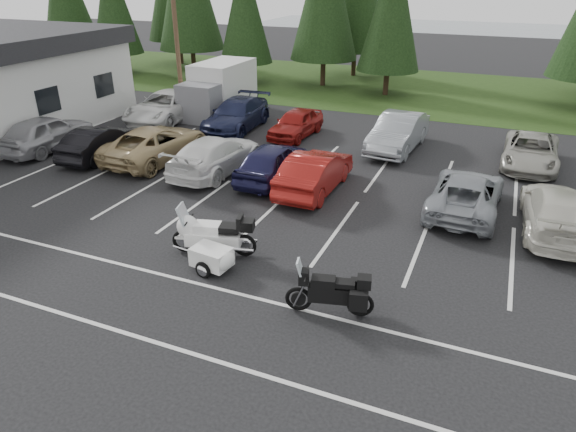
% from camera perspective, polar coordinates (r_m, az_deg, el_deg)
% --- Properties ---
extents(ground, '(120.00, 120.00, 0.00)m').
position_cam_1_polar(ground, '(17.34, -5.68, -1.17)').
color(ground, black).
rests_on(ground, ground).
extents(grass_strip, '(80.00, 16.00, 0.01)m').
position_cam_1_polar(grass_strip, '(39.05, 11.56, 13.78)').
color(grass_strip, '#1C3410').
rests_on(grass_strip, ground).
extents(lake_water, '(70.00, 50.00, 0.02)m').
position_cam_1_polar(lake_water, '(69.04, 20.77, 17.78)').
color(lake_water, slate).
rests_on(lake_water, ground).
extents(utility_pole, '(1.60, 0.26, 9.00)m').
position_cam_1_polar(utility_pole, '(31.11, -12.36, 19.51)').
color(utility_pole, '#473321').
rests_on(utility_pole, ground).
extents(box_truck, '(2.40, 5.60, 2.90)m').
position_cam_1_polar(box_truck, '(30.96, -8.10, 13.70)').
color(box_truck, silver).
rests_on(box_truck, ground).
extents(stall_markings, '(32.00, 16.00, 0.01)m').
position_cam_1_polar(stall_markings, '(18.94, -2.85, 1.37)').
color(stall_markings, silver).
rests_on(stall_markings, ground).
extents(conifer_1, '(3.96, 3.96, 9.22)m').
position_cam_1_polar(conifer_1, '(45.64, -18.92, 21.53)').
color(conifer_1, '#332316').
rests_on(conifer_1, ground).
extents(conifer_3, '(3.87, 3.87, 9.02)m').
position_cam_1_polar(conifer_3, '(39.37, -4.86, 22.03)').
color(conifer_3, '#332316').
rests_on(conifer_3, ground).
extents(conifer_5, '(4.14, 4.14, 9.63)m').
position_cam_1_polar(conifer_5, '(35.97, 11.52, 21.87)').
color(conifer_5, '#332316').
rests_on(conifer_5, ground).
extents(car_near_0, '(2.11, 4.97, 1.68)m').
position_cam_1_polar(car_near_0, '(27.05, -25.28, 8.38)').
color(car_near_0, '#99989C').
rests_on(car_near_0, ground).
extents(car_near_1, '(1.84, 4.47, 1.44)m').
position_cam_1_polar(car_near_1, '(24.99, -20.23, 7.69)').
color(car_near_1, black).
rests_on(car_near_1, ground).
extents(car_near_2, '(2.68, 5.58, 1.53)m').
position_cam_1_polar(car_near_2, '(23.93, -14.51, 7.83)').
color(car_near_2, tan).
rests_on(car_near_2, ground).
extents(car_near_3, '(2.34, 5.32, 1.52)m').
position_cam_1_polar(car_near_3, '(21.94, -8.03, 6.76)').
color(car_near_3, white).
rests_on(car_near_3, ground).
extents(car_near_4, '(1.82, 4.50, 1.53)m').
position_cam_1_polar(car_near_4, '(20.92, -1.70, 6.07)').
color(car_near_4, '#19193F').
rests_on(car_near_4, ground).
extents(car_near_5, '(1.70, 4.74, 1.55)m').
position_cam_1_polar(car_near_5, '(19.82, 3.01, 4.93)').
color(car_near_5, maroon).
rests_on(car_near_5, ground).
extents(car_near_6, '(2.45, 5.05, 1.38)m').
position_cam_1_polar(car_near_6, '(19.14, 19.20, 2.41)').
color(car_near_6, gray).
rests_on(car_near_6, ground).
extents(car_near_7, '(2.29, 5.23, 1.50)m').
position_cam_1_polar(car_near_7, '(18.80, 27.83, 0.53)').
color(car_near_7, beige).
rests_on(car_near_7, ground).
extents(car_far_0, '(2.80, 5.85, 1.61)m').
position_cam_1_polar(car_far_0, '(30.32, -13.38, 11.76)').
color(car_far_0, white).
rests_on(car_far_0, ground).
extents(car_far_1, '(2.58, 5.59, 1.58)m').
position_cam_1_polar(car_far_1, '(27.95, -5.75, 11.12)').
color(car_far_1, '#161B37').
rests_on(car_far_1, ground).
extents(car_far_2, '(1.90, 4.19, 1.39)m').
position_cam_1_polar(car_far_2, '(26.59, 0.90, 10.27)').
color(car_far_2, maroon).
rests_on(car_far_2, ground).
extents(car_far_3, '(2.15, 5.20, 1.67)m').
position_cam_1_polar(car_far_3, '(25.06, 12.13, 9.05)').
color(car_far_3, gray).
rests_on(car_far_3, ground).
extents(car_far_4, '(2.36, 4.90, 1.34)m').
position_cam_1_polar(car_far_4, '(24.76, 25.37, 6.51)').
color(car_far_4, '#9C9A8F').
rests_on(car_far_4, ground).
extents(touring_motorcycle, '(3.01, 1.59, 1.59)m').
position_cam_1_polar(touring_motorcycle, '(15.44, -8.32, -1.60)').
color(touring_motorcycle, white).
rests_on(touring_motorcycle, ground).
extents(cargo_trailer, '(1.68, 1.08, 0.73)m').
position_cam_1_polar(cargo_trailer, '(14.82, -8.48, -4.76)').
color(cargo_trailer, white).
rests_on(cargo_trailer, ground).
extents(adventure_motorcycle, '(2.58, 1.41, 1.49)m').
position_cam_1_polar(adventure_motorcycle, '(12.78, 4.65, -7.98)').
color(adventure_motorcycle, black).
rests_on(adventure_motorcycle, ground).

